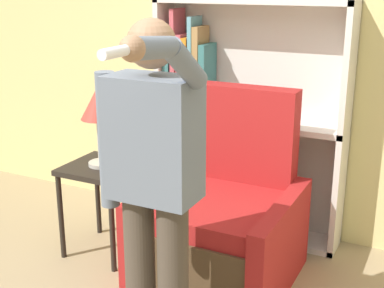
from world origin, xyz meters
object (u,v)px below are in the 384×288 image
Objects in this scene: person_standing at (153,180)px; table_lamp at (99,108)px; bookcase at (225,126)px; armchair at (224,223)px; side_table at (103,180)px.

person_standing is 3.10× the size of table_lamp.
bookcase reaches higher than table_lamp.
person_standing is at bearing -78.94° from bookcase.
person_standing reaches higher than table_lamp.
person_standing reaches higher than armchair.
bookcase reaches higher than person_standing.
armchair is 1.11m from table_lamp.
side_table is at bearing -63.43° from table_lamp.
bookcase reaches higher than side_table.
side_table is 0.51m from table_lamp.
table_lamp is at bearing -127.78° from bookcase.
table_lamp is at bearing 137.20° from person_standing.
armchair reaches higher than table_lamp.
table_lamp is (-0.89, 0.82, 0.07)m from person_standing.
bookcase is at bearing 113.33° from armchair.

